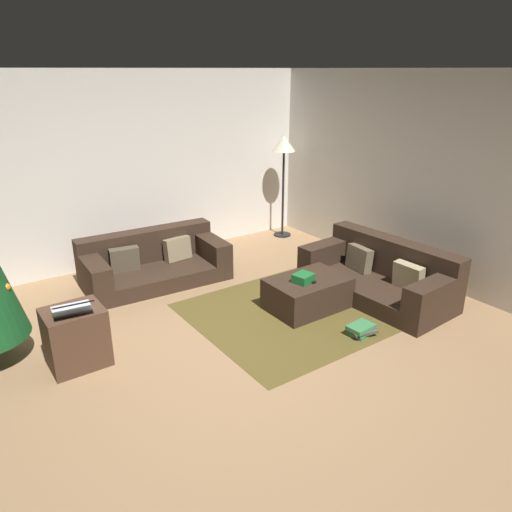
{
  "coord_description": "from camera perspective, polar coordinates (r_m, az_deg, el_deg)",
  "views": [
    {
      "loc": [
        -2.11,
        -3.32,
        2.59
      ],
      "look_at": [
        0.65,
        0.58,
        0.75
      ],
      "focal_mm": 34.22,
      "sensor_mm": 36.0,
      "label": 1
    }
  ],
  "objects": [
    {
      "name": "laptop",
      "position": [
        4.64,
        -20.7,
        -5.65
      ],
      "size": [
        0.38,
        0.41,
        0.17
      ],
      "color": "silver",
      "rests_on": "side_table"
    },
    {
      "name": "ottoman",
      "position": [
        5.64,
        6.05,
        -4.36
      ],
      "size": [
        0.9,
        0.61,
        0.37
      ],
      "primitive_type": "cube",
      "color": "#332319",
      "rests_on": "ground_plane"
    },
    {
      "name": "rear_partition",
      "position": [
        6.92,
        -17.06,
        9.4
      ],
      "size": [
        6.4,
        0.12,
        2.6
      ],
      "primitive_type": "cube",
      "color": "silver",
      "rests_on": "ground_plane"
    },
    {
      "name": "corner_partition",
      "position": [
        6.35,
        22.17,
        7.78
      ],
      "size": [
        0.12,
        6.4,
        2.6
      ],
      "primitive_type": "cube",
      "color": "silver",
      "rests_on": "ground_plane"
    },
    {
      "name": "couch_left",
      "position": [
        6.46,
        -11.96,
        -0.73
      ],
      "size": [
        1.84,
        0.98,
        0.62
      ],
      "rotation": [
        0.0,
        0.0,
        3.08
      ],
      "color": "#332319",
      "rests_on": "ground_plane"
    },
    {
      "name": "couch_right",
      "position": [
        6.09,
        14.39,
        -2.2
      ],
      "size": [
        0.97,
        1.86,
        0.67
      ],
      "rotation": [
        0.0,
        0.0,
        1.62
      ],
      "color": "#332319",
      "rests_on": "ground_plane"
    },
    {
      "name": "book_stack",
      "position": [
        5.23,
        12.24,
        -8.44
      ],
      "size": [
        0.3,
        0.24,
        0.11
      ],
      "color": "#387A47",
      "rests_on": "ground_plane"
    },
    {
      "name": "area_rug",
      "position": [
        5.72,
        5.98,
        -5.99
      ],
      "size": [
        2.6,
        2.0,
        0.01
      ],
      "primitive_type": "cube",
      "color": "brown",
      "rests_on": "ground_plane"
    },
    {
      "name": "tv_remote",
      "position": [
        5.49,
        6.28,
        -2.87
      ],
      "size": [
        0.07,
        0.16,
        0.02
      ],
      "primitive_type": "cube",
      "rotation": [
        0.0,
        0.0,
        0.11
      ],
      "color": "black",
      "rests_on": "ottoman"
    },
    {
      "name": "ground_plane",
      "position": [
        4.71,
        -2.38,
        -12.31
      ],
      "size": [
        6.4,
        6.4,
        0.0
      ],
      "primitive_type": "plane",
      "color": "#93704C"
    },
    {
      "name": "side_table",
      "position": [
        4.84,
        -20.3,
        -8.88
      ],
      "size": [
        0.52,
        0.44,
        0.56
      ],
      "primitive_type": "cube",
      "color": "#4C3323",
      "rests_on": "ground_plane"
    },
    {
      "name": "gift_box",
      "position": [
        5.45,
        5.54,
        -2.59
      ],
      "size": [
        0.24,
        0.22,
        0.1
      ],
      "primitive_type": "cube",
      "rotation": [
        0.0,
        0.0,
        0.22
      ],
      "color": "#19662D",
      "rests_on": "ottoman"
    },
    {
      "name": "corner_lamp",
      "position": [
        7.8,
        3.28,
        12.11
      ],
      "size": [
        0.36,
        0.36,
        1.62
      ],
      "color": "black",
      "rests_on": "ground_plane"
    }
  ]
}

